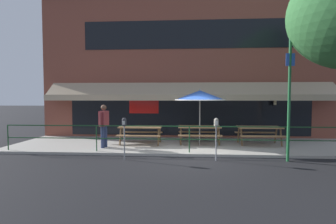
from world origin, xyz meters
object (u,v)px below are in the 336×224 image
Objects in this scene: picnic_table_left at (141,130)px; pedestrian_walking at (104,124)px; picnic_table_right at (259,130)px; patio_umbrella_centre at (200,96)px; parking_meter_near at (124,126)px; street_sign_pole at (289,89)px; parking_meter_far at (216,126)px; picnic_table_centre at (199,130)px.

pedestrian_walking reaches higher than picnic_table_left.
picnic_table_right is 2.93m from patio_umbrella_centre.
pedestrian_walking reaches higher than picnic_table_right.
parking_meter_near is 0.31× the size of street_sign_pole.
picnic_table_left is at bearing 156.12° from street_sign_pole.
parking_meter_far is (-2.11, -2.61, 0.44)m from picnic_table_right.
parking_meter_near is at bearing -178.62° from parking_meter_far.
street_sign_pole is (2.75, -2.57, 1.65)m from picnic_table_centre.
street_sign_pole reaches higher than pedestrian_walking.
parking_meter_near is at bearing -178.50° from street_sign_pole.
parking_meter_far is (3.05, 0.07, 0.00)m from parking_meter_near.
picnic_table_centre is 0.76× the size of patio_umbrella_centre.
patio_umbrella_centre is 1.67× the size of parking_meter_near.
patio_umbrella_centre is 1.39× the size of pedestrian_walking.
picnic_table_left is 2.92m from patio_umbrella_centre.
parking_meter_far is at bearing -129.00° from picnic_table_right.
picnic_table_left and picnic_table_centre have the same top height.
pedestrian_walking is (-3.85, -1.11, 0.35)m from picnic_table_centre.
patio_umbrella_centre is 3.77m from parking_meter_near.
picnic_table_left is at bearing -174.62° from picnic_table_centre.
picnic_table_centre is at bearing 98.84° from parking_meter_far.
patio_umbrella_centre is at bearing 12.84° from pedestrian_walking.
picnic_table_left is 1.00× the size of picnic_table_right.
pedestrian_walking is at bearing -170.43° from picnic_table_right.
pedestrian_walking is (-1.33, -0.87, 0.35)m from picnic_table_left.
pedestrian_walking is at bearing -167.16° from patio_umbrella_centre.
picnic_table_right is 3.39m from parking_meter_far.
street_sign_pole is (0.23, -2.54, 1.65)m from picnic_table_right.
picnic_table_centre is at bearing 179.28° from picnic_table_right.
street_sign_pole reaches higher than picnic_table_left.
pedestrian_walking is at bearing -146.79° from picnic_table_left.
street_sign_pole is (5.39, 0.14, 1.21)m from parking_meter_near.
patio_umbrella_centre is at bearing 0.21° from picnic_table_left.
patio_umbrella_centre reaches higher than picnic_table_left.
parking_meter_far is 2.63m from street_sign_pole.
pedestrian_walking is 4.53m from parking_meter_far.
picnic_table_centre is 1.00× the size of picnic_table_right.
street_sign_pole is at bearing 1.50° from parking_meter_near.
parking_meter_near is at bearing -134.25° from picnic_table_centre.
picnic_table_centre is 3.81m from parking_meter_near.
street_sign_pole is at bearing -40.43° from patio_umbrella_centre.
patio_umbrella_centre is (2.52, 0.01, 1.47)m from picnic_table_left.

